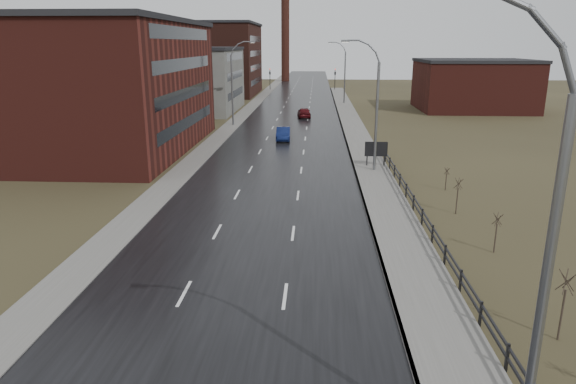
# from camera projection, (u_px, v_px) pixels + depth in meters

# --- Properties ---
(road) EXTENTS (14.00, 300.00, 0.06)m
(road) POSITION_uv_depth(u_px,v_px,m) (290.00, 128.00, 69.24)
(road) COLOR black
(road) RESTS_ON ground
(sidewalk_right) EXTENTS (3.20, 180.00, 0.18)m
(sidewalk_right) POSITION_uv_depth(u_px,v_px,m) (373.00, 173.00, 44.79)
(sidewalk_right) COLOR #595651
(sidewalk_right) RESTS_ON ground
(curb_right) EXTENTS (0.16, 180.00, 0.18)m
(curb_right) POSITION_uv_depth(u_px,v_px,m) (355.00, 173.00, 44.87)
(curb_right) COLOR slate
(curb_right) RESTS_ON ground
(sidewalk_left) EXTENTS (2.40, 260.00, 0.12)m
(sidewalk_left) POSITION_uv_depth(u_px,v_px,m) (229.00, 127.00, 69.66)
(sidewalk_left) COLOR #595651
(sidewalk_left) RESTS_ON ground
(warehouse_near) EXTENTS (22.44, 28.56, 13.50)m
(warehouse_near) POSITION_uv_depth(u_px,v_px,m) (84.00, 85.00, 54.09)
(warehouse_near) COLOR #471914
(warehouse_near) RESTS_ON ground
(warehouse_mid) EXTENTS (16.32, 20.40, 10.50)m
(warehouse_mid) POSITION_uv_depth(u_px,v_px,m) (188.00, 79.00, 86.00)
(warehouse_mid) COLOR slate
(warehouse_mid) RESTS_ON ground
(warehouse_far) EXTENTS (26.52, 24.48, 15.50)m
(warehouse_far) POSITION_uv_depth(u_px,v_px,m) (198.00, 59.00, 114.35)
(warehouse_far) COLOR #331611
(warehouse_far) RESTS_ON ground
(building_right) EXTENTS (18.36, 16.32, 8.50)m
(building_right) POSITION_uv_depth(u_px,v_px,m) (473.00, 85.00, 87.56)
(building_right) COLOR #471914
(building_right) RESTS_ON ground
(smokestack) EXTENTS (2.70, 2.70, 30.70)m
(smokestack) POSITION_uv_depth(u_px,v_px,m) (285.00, 28.00, 151.58)
(smokestack) COLOR #331611
(smokestack) RESTS_ON ground
(streetlight_main) EXTENTS (3.91, 0.29, 12.11)m
(streetlight_main) POSITION_uv_depth(u_px,v_px,m) (532.00, 272.00, 11.48)
(streetlight_main) COLOR slate
(streetlight_main) RESTS_ON ground
(streetlight_right_mid) EXTENTS (3.36, 0.28, 11.35)m
(streetlight_right_mid) POSITION_uv_depth(u_px,v_px,m) (374.00, 106.00, 44.15)
(streetlight_right_mid) COLOR slate
(streetlight_right_mid) RESTS_ON ground
(streetlight_left) EXTENTS (3.36, 0.28, 11.35)m
(streetlight_left) POSITION_uv_depth(u_px,v_px,m) (234.00, 83.00, 69.95)
(streetlight_left) COLOR slate
(streetlight_left) RESTS_ON ground
(streetlight_right_far) EXTENTS (3.36, 0.28, 11.35)m
(streetlight_right_far) POSITION_uv_depth(u_px,v_px,m) (343.00, 72.00, 95.95)
(streetlight_right_far) COLOR slate
(streetlight_right_far) RESTS_ON ground
(guardrail) EXTENTS (0.10, 53.05, 1.10)m
(guardrail) POSITION_uv_depth(u_px,v_px,m) (435.00, 236.00, 28.51)
(guardrail) COLOR black
(guardrail) RESTS_ON ground
(shrub_c) EXTENTS (0.67, 0.71, 2.87)m
(shrub_c) POSITION_uv_depth(u_px,v_px,m) (563.00, 304.00, 19.36)
(shrub_c) COLOR #382D23
(shrub_c) RESTS_ON ground
(shrub_d) EXTENTS (0.53, 0.56, 2.24)m
(shrub_d) POSITION_uv_depth(u_px,v_px,m) (496.00, 232.00, 27.71)
(shrub_d) COLOR #382D23
(shrub_d) RESTS_ON ground
(shrub_e) EXTENTS (0.58, 0.61, 2.46)m
(shrub_e) POSITION_uv_depth(u_px,v_px,m) (457.00, 195.00, 34.07)
(shrub_e) COLOR #382D23
(shrub_e) RESTS_ON ground
(shrub_f) EXTENTS (0.43, 0.46, 1.80)m
(shrub_f) POSITION_uv_depth(u_px,v_px,m) (446.00, 178.00, 39.70)
(shrub_f) COLOR #382D23
(shrub_f) RESTS_ON ground
(billboard) EXTENTS (2.07, 0.17, 2.40)m
(billboard) POSITION_uv_depth(u_px,v_px,m) (376.00, 150.00, 46.93)
(billboard) COLOR black
(billboard) RESTS_ON ground
(traffic_light_left) EXTENTS (0.58, 2.73, 5.30)m
(traffic_light_left) POSITION_uv_depth(u_px,v_px,m) (270.00, 71.00, 125.94)
(traffic_light_left) COLOR black
(traffic_light_left) RESTS_ON ground
(traffic_light_right) EXTENTS (0.58, 2.73, 5.30)m
(traffic_light_right) POSITION_uv_depth(u_px,v_px,m) (335.00, 71.00, 125.09)
(traffic_light_right) COLOR black
(traffic_light_right) RESTS_ON ground
(car_near) EXTENTS (1.76, 4.62, 1.50)m
(car_near) POSITION_uv_depth(u_px,v_px,m) (283.00, 134.00, 60.34)
(car_near) COLOR #0E1947
(car_near) RESTS_ON ground
(car_far) EXTENTS (2.32, 4.81, 1.58)m
(car_far) POSITION_uv_depth(u_px,v_px,m) (304.00, 113.00, 78.73)
(car_far) COLOR #490C10
(car_far) RESTS_ON ground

